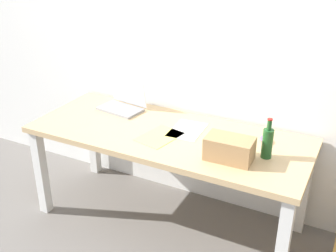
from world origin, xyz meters
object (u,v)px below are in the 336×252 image
(desk, at_px, (168,144))
(cardboard_box, at_px, (229,149))
(laptop_left, at_px, (123,103))
(beer_bottle, at_px, (267,142))
(computer_mouse, at_px, (265,139))

(desk, distance_m, cardboard_box, 0.53)
(laptop_left, xyz_separation_m, cardboard_box, (0.98, -0.36, 0.02))
(beer_bottle, height_order, cardboard_box, beer_bottle)
(laptop_left, distance_m, beer_bottle, 1.20)
(beer_bottle, height_order, computer_mouse, beer_bottle)
(desk, distance_m, laptop_left, 0.55)
(laptop_left, distance_m, cardboard_box, 1.04)
(laptop_left, bearing_deg, cardboard_box, -20.44)
(desk, height_order, computer_mouse, computer_mouse)
(desk, relative_size, computer_mouse, 19.03)
(laptop_left, bearing_deg, beer_bottle, -11.60)
(cardboard_box, bearing_deg, desk, 162.56)
(beer_bottle, relative_size, cardboard_box, 0.91)
(beer_bottle, bearing_deg, cardboard_box, -147.04)
(beer_bottle, relative_size, computer_mouse, 2.54)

